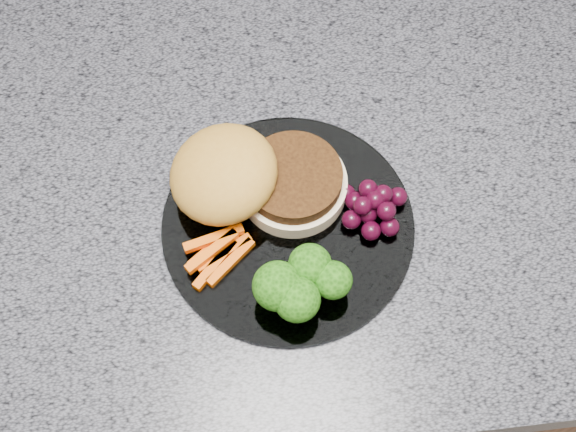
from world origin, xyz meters
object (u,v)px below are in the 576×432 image
object	(u,v)px
plate	(288,226)
burger	(249,179)
island_cabinet	(255,312)
grape_bunch	(373,206)

from	to	relation	value
plate	burger	xyz separation A→B (m)	(-0.04, 0.04, 0.03)
plate	burger	size ratio (longest dim) A/B	1.38
island_cabinet	grape_bunch	distance (m)	0.51
burger	grape_bunch	size ratio (longest dim) A/B	2.58
burger	island_cabinet	bearing A→B (deg)	102.44
island_cabinet	plate	world-z (taller)	plate
island_cabinet	grape_bunch	xyz separation A→B (m)	(0.13, -0.07, 0.49)
burger	plate	bearing A→B (deg)	-53.78
island_cabinet	burger	world-z (taller)	burger
burger	grape_bunch	world-z (taller)	burger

